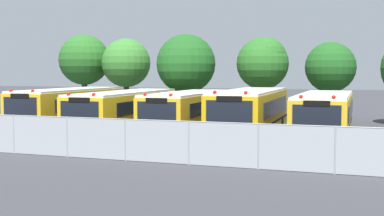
% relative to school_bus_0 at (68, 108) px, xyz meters
% --- Properties ---
extents(ground_plane, '(160.00, 160.00, 0.00)m').
position_rel_school_bus_0_xyz_m(ground_plane, '(7.59, -0.09, -1.42)').
color(ground_plane, '#38383D').
extents(school_bus_0, '(2.71, 9.36, 2.70)m').
position_rel_school_bus_0_xyz_m(school_bus_0, '(0.00, 0.00, 0.00)').
color(school_bus_0, yellow).
rests_on(school_bus_0, ground_plane).
extents(school_bus_1, '(2.86, 10.65, 2.59)m').
position_rel_school_bus_0_xyz_m(school_bus_1, '(3.91, -0.02, -0.05)').
color(school_bus_1, yellow).
rests_on(school_bus_1, ground_plane).
extents(school_bus_2, '(2.56, 9.26, 2.59)m').
position_rel_school_bus_0_xyz_m(school_bus_2, '(7.70, 0.13, -0.05)').
color(school_bus_2, yellow).
rests_on(school_bus_2, ground_plane).
extents(school_bus_3, '(2.79, 9.70, 2.77)m').
position_rel_school_bus_0_xyz_m(school_bus_3, '(11.39, -0.37, 0.04)').
color(school_bus_3, yellow).
rests_on(school_bus_3, ground_plane).
extents(school_bus_4, '(2.58, 9.71, 2.62)m').
position_rel_school_bus_0_xyz_m(school_bus_4, '(15.14, 0.10, -0.04)').
color(school_bus_4, yellow).
rests_on(school_bus_4, ground_plane).
extents(tree_0, '(4.09, 4.09, 6.62)m').
position_rel_school_bus_0_xyz_m(tree_0, '(-4.78, 9.65, 3.21)').
color(tree_0, '#4C3823').
rests_on(tree_0, ground_plane).
extents(tree_1, '(3.85, 3.85, 6.22)m').
position_rel_school_bus_0_xyz_m(tree_1, '(-0.84, 9.66, 2.87)').
color(tree_1, '#4C3823').
rests_on(tree_1, ground_plane).
extents(tree_2, '(4.28, 4.28, 6.31)m').
position_rel_school_bus_0_xyz_m(tree_2, '(4.61, 7.94, 2.84)').
color(tree_2, '#4C3823').
rests_on(tree_2, ground_plane).
extents(tree_3, '(3.65, 3.65, 6.02)m').
position_rel_school_bus_0_xyz_m(tree_3, '(10.28, 8.64, 2.87)').
color(tree_3, '#4C3823').
rests_on(tree_3, ground_plane).
extents(tree_4, '(3.42, 3.42, 5.62)m').
position_rel_school_bus_0_xyz_m(tree_4, '(14.72, 9.14, 2.51)').
color(tree_4, '#4C3823').
rests_on(tree_4, ground_plane).
extents(chainlink_fence, '(21.85, 0.07, 1.72)m').
position_rel_school_bus_0_xyz_m(chainlink_fence, '(7.98, -8.10, -0.52)').
color(chainlink_fence, '#9EA0A3').
rests_on(chainlink_fence, ground_plane).
extents(traffic_cone, '(0.48, 0.48, 0.64)m').
position_rel_school_bus_0_xyz_m(traffic_cone, '(3.22, -6.51, -1.10)').
color(traffic_cone, '#EA5914').
rests_on(traffic_cone, ground_plane).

